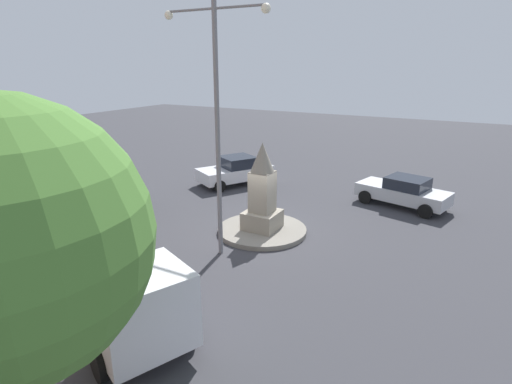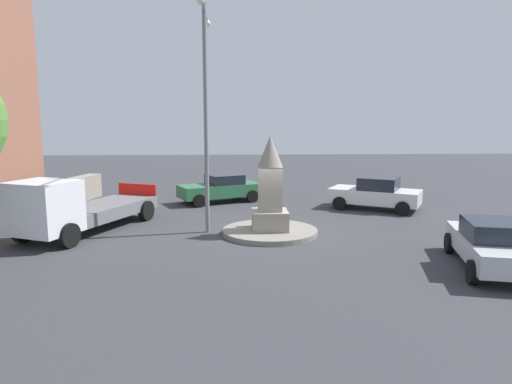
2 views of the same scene
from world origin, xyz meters
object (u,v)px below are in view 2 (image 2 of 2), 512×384
(monument, at_px, (270,189))
(truck_white_passing, at_px, (73,209))
(car_white_near_island, at_px, (376,193))
(car_green_waiting, at_px, (221,188))
(car_silver_approaching, at_px, (492,244))
(streetlamp, at_px, (205,95))

(monument, relative_size, truck_white_passing, 0.53)
(car_white_near_island, bearing_deg, car_green_waiting, 72.61)
(car_silver_approaching, bearing_deg, car_green_waiting, 35.44)
(streetlamp, distance_m, car_green_waiting, 7.80)
(monument, distance_m, car_silver_approaching, 7.48)
(car_silver_approaching, relative_size, car_green_waiting, 0.99)
(car_silver_approaching, height_order, car_white_near_island, car_white_near_island)
(truck_white_passing, bearing_deg, car_silver_approaching, -108.89)
(car_green_waiting, distance_m, car_white_near_island, 7.76)
(monument, bearing_deg, car_green_waiting, 16.21)
(monument, bearing_deg, truck_white_passing, 88.74)
(monument, height_order, car_green_waiting, monument)
(car_silver_approaching, height_order, car_green_waiting, same)
(streetlamp, height_order, car_green_waiting, streetlamp)
(streetlamp, distance_m, car_silver_approaching, 10.58)
(streetlamp, xyz_separation_m, car_silver_approaching, (-4.80, -8.34, -4.39))
(streetlamp, distance_m, truck_white_passing, 6.39)
(streetlamp, bearing_deg, truck_white_passing, 93.21)
(car_green_waiting, xyz_separation_m, truck_white_passing, (-6.72, 5.22, 0.27))
(car_green_waiting, distance_m, truck_white_passing, 8.51)
(car_white_near_island, bearing_deg, streetlamp, 118.04)
(streetlamp, bearing_deg, car_white_near_island, -61.96)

